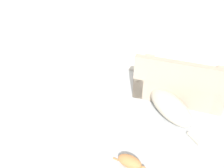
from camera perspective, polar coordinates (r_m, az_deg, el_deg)
wall_back at (r=5.66m, az=2.27°, el=14.95°), size 7.82×0.06×2.48m
couch at (r=5.14m, az=15.22°, el=0.14°), size 1.75×1.01×0.92m
dog at (r=4.69m, az=12.63°, el=-4.56°), size 1.33×1.22×0.37m
cat at (r=3.74m, az=4.24°, el=-17.33°), size 0.53×0.21×0.18m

